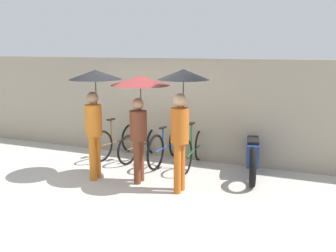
{
  "coord_description": "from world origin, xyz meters",
  "views": [
    {
      "loc": [
        3.32,
        -5.74,
        2.53
      ],
      "look_at": [
        0.63,
        0.97,
        1.0
      ],
      "focal_mm": 40.0,
      "sensor_mm": 36.0,
      "label": 1
    }
  ],
  "objects_px": {
    "parked_bicycle_0": "(117,141)",
    "pedestrian_leading": "(95,94)",
    "parked_bicycle_3": "(194,149)",
    "pedestrian_center": "(140,97)",
    "parked_bicycle_2": "(167,146)",
    "pedestrian_trailing": "(182,100)",
    "motorcycle": "(252,154)",
    "parked_bicycle_1": "(142,144)"
  },
  "relations": [
    {
      "from": "parked_bicycle_3",
      "to": "pedestrian_center",
      "type": "distance_m",
      "value": 1.87
    },
    {
      "from": "parked_bicycle_1",
      "to": "parked_bicycle_3",
      "type": "relative_size",
      "value": 1.0
    },
    {
      "from": "parked_bicycle_0",
      "to": "parked_bicycle_3",
      "type": "relative_size",
      "value": 1.02
    },
    {
      "from": "parked_bicycle_2",
      "to": "motorcycle",
      "type": "bearing_deg",
      "value": -89.18
    },
    {
      "from": "parked_bicycle_2",
      "to": "pedestrian_leading",
      "type": "height_order",
      "value": "pedestrian_leading"
    },
    {
      "from": "parked_bicycle_2",
      "to": "parked_bicycle_3",
      "type": "relative_size",
      "value": 1.09
    },
    {
      "from": "parked_bicycle_0",
      "to": "pedestrian_leading",
      "type": "xyz_separation_m",
      "value": [
        0.35,
        -1.42,
        1.28
      ]
    },
    {
      "from": "parked_bicycle_2",
      "to": "pedestrian_trailing",
      "type": "bearing_deg",
      "value": -145.94
    },
    {
      "from": "parked_bicycle_3",
      "to": "parked_bicycle_2",
      "type": "bearing_deg",
      "value": 86.4
    },
    {
      "from": "parked_bicycle_0",
      "to": "pedestrian_leading",
      "type": "distance_m",
      "value": 1.94
    },
    {
      "from": "parked_bicycle_3",
      "to": "pedestrian_leading",
      "type": "bearing_deg",
      "value": 129.54
    },
    {
      "from": "pedestrian_leading",
      "to": "pedestrian_center",
      "type": "xyz_separation_m",
      "value": [
        0.87,
        0.15,
        -0.03
      ]
    },
    {
      "from": "motorcycle",
      "to": "pedestrian_leading",
      "type": "bearing_deg",
      "value": 105.17
    },
    {
      "from": "pedestrian_leading",
      "to": "motorcycle",
      "type": "xyz_separation_m",
      "value": [
        2.8,
        1.32,
        -1.23
      ]
    },
    {
      "from": "parked_bicycle_1",
      "to": "parked_bicycle_2",
      "type": "bearing_deg",
      "value": -84.4
    },
    {
      "from": "parked_bicycle_0",
      "to": "pedestrian_leading",
      "type": "bearing_deg",
      "value": -151.92
    },
    {
      "from": "parked_bicycle_2",
      "to": "pedestrian_leading",
      "type": "distance_m",
      "value": 2.08
    },
    {
      "from": "parked_bicycle_1",
      "to": "parked_bicycle_2",
      "type": "distance_m",
      "value": 0.64
    },
    {
      "from": "pedestrian_center",
      "to": "parked_bicycle_1",
      "type": "bearing_deg",
      "value": 110.88
    },
    {
      "from": "parked_bicycle_2",
      "to": "pedestrian_leading",
      "type": "xyz_separation_m",
      "value": [
        -0.91,
        -1.39,
        1.26
      ]
    },
    {
      "from": "parked_bicycle_0",
      "to": "parked_bicycle_2",
      "type": "xyz_separation_m",
      "value": [
        1.26,
        -0.03,
        0.02
      ]
    },
    {
      "from": "parked_bicycle_0",
      "to": "parked_bicycle_1",
      "type": "distance_m",
      "value": 0.63
    },
    {
      "from": "parked_bicycle_3",
      "to": "motorcycle",
      "type": "bearing_deg",
      "value": -94.38
    },
    {
      "from": "parked_bicycle_3",
      "to": "pedestrian_leading",
      "type": "distance_m",
      "value": 2.43
    },
    {
      "from": "pedestrian_leading",
      "to": "motorcycle",
      "type": "height_order",
      "value": "pedestrian_leading"
    },
    {
      "from": "parked_bicycle_0",
      "to": "pedestrian_center",
      "type": "bearing_deg",
      "value": -121.75
    },
    {
      "from": "parked_bicycle_2",
      "to": "pedestrian_leading",
      "type": "bearing_deg",
      "value": 149.59
    },
    {
      "from": "pedestrian_center",
      "to": "parked_bicycle_0",
      "type": "bearing_deg",
      "value": 130.49
    },
    {
      "from": "parked_bicycle_3",
      "to": "motorcycle",
      "type": "xyz_separation_m",
      "value": [
        1.26,
        -0.05,
        0.05
      ]
    },
    {
      "from": "parked_bicycle_3",
      "to": "motorcycle",
      "type": "distance_m",
      "value": 1.26
    },
    {
      "from": "parked_bicycle_0",
      "to": "motorcycle",
      "type": "xyz_separation_m",
      "value": [
        3.15,
        -0.1,
        0.04
      ]
    },
    {
      "from": "parked_bicycle_0",
      "to": "motorcycle",
      "type": "height_order",
      "value": "parked_bicycle_0"
    },
    {
      "from": "pedestrian_center",
      "to": "motorcycle",
      "type": "xyz_separation_m",
      "value": [
        1.92,
        1.17,
        -1.21
      ]
    },
    {
      "from": "parked_bicycle_2",
      "to": "pedestrian_trailing",
      "type": "relative_size",
      "value": 0.85
    },
    {
      "from": "parked_bicycle_1",
      "to": "parked_bicycle_2",
      "type": "xyz_separation_m",
      "value": [
        0.63,
        -0.07,
        0.04
      ]
    },
    {
      "from": "pedestrian_leading",
      "to": "pedestrian_trailing",
      "type": "distance_m",
      "value": 1.76
    },
    {
      "from": "parked_bicycle_3",
      "to": "parked_bicycle_1",
      "type": "bearing_deg",
      "value": 83.89
    },
    {
      "from": "parked_bicycle_0",
      "to": "parked_bicycle_1",
      "type": "bearing_deg",
      "value": -72.3
    },
    {
      "from": "pedestrian_leading",
      "to": "pedestrian_center",
      "type": "relative_size",
      "value": 1.05
    },
    {
      "from": "parked_bicycle_3",
      "to": "pedestrian_center",
      "type": "xyz_separation_m",
      "value": [
        -0.67,
        -1.22,
        1.25
      ]
    },
    {
      "from": "motorcycle",
      "to": "parked_bicycle_1",
      "type": "bearing_deg",
      "value": 76.77
    },
    {
      "from": "pedestrian_trailing",
      "to": "motorcycle",
      "type": "relative_size",
      "value": 0.99
    }
  ]
}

